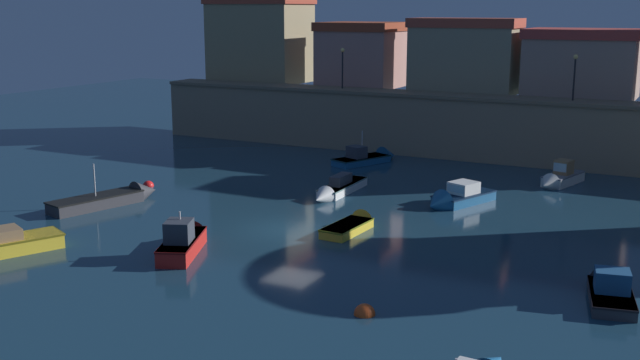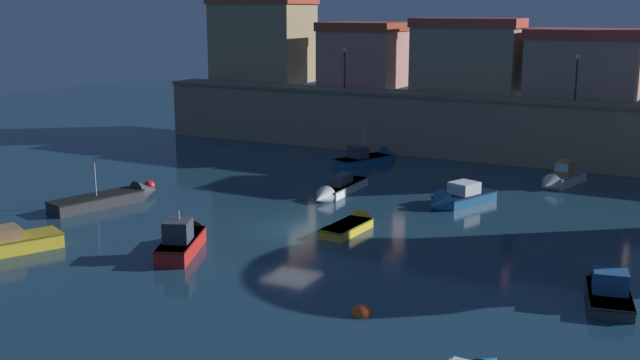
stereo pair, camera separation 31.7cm
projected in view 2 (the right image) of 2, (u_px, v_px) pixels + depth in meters
The scene contains 15 objects.
ground_plane at pixel (291, 230), 38.45m from camera, with size 125.84×125.84×0.00m, color #19384C.
quay_wall at pixel (442, 125), 57.21m from camera, with size 47.55×3.05×4.63m.
old_town_backdrop at pixel (443, 48), 60.00m from camera, with size 43.46×5.74×8.91m.
quay_lamp_0 at pixel (345, 61), 59.93m from camera, with size 0.32×0.32×3.12m.
quay_lamp_1 at pixel (577, 70), 51.97m from camera, with size 0.32×0.32×3.10m.
moored_boat_0 at pixel (561, 179), 47.83m from camera, with size 2.37×4.65×1.83m.
moored_boat_2 at pixel (608, 288), 29.41m from camera, with size 2.36×4.63×1.77m.
moored_boat_3 at pixel (354, 224), 38.46m from camera, with size 1.52×4.21×1.22m.
moored_boat_4 at pixel (113, 198), 43.46m from camera, with size 3.18×6.79×2.86m.
moored_boat_5 at pixel (184, 239), 35.06m from camera, with size 3.26×5.30×2.31m.
moored_boat_6 at pixel (372, 157), 55.10m from camera, with size 3.55×5.66×2.86m.
moored_boat_7 at pixel (456, 198), 43.11m from camera, with size 3.26×5.13×1.72m.
moored_boat_9 at pixel (337, 189), 45.49m from camera, with size 1.36×5.97×1.43m.
mooring_buoy_0 at pixel (362, 314), 27.83m from camera, with size 0.79×0.79×0.79m, color #EA4C19.
mooring_buoy_1 at pixel (150, 186), 47.90m from camera, with size 0.69×0.69×0.69m, color red.
Camera 2 is at (18.57, -32.01, 10.80)m, focal length 43.39 mm.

